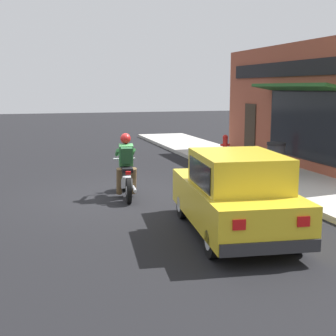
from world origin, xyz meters
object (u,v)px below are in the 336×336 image
(fire_hydrant, at_px, (225,147))
(trash_bin, at_px, (276,159))
(car_hatchback, at_px, (235,195))
(motorcycle_with_rider, at_px, (126,171))

(fire_hydrant, bearing_deg, trash_bin, -88.07)
(car_hatchback, xyz_separation_m, trash_bin, (3.43, 4.54, -0.13))
(motorcycle_with_rider, bearing_deg, car_hatchback, -69.59)
(trash_bin, relative_size, fire_hydrant, 1.11)
(motorcycle_with_rider, relative_size, car_hatchback, 0.51)
(car_hatchback, xyz_separation_m, fire_hydrant, (3.31, 8.04, -0.19))
(motorcycle_with_rider, height_order, car_hatchback, motorcycle_with_rider)
(motorcycle_with_rider, bearing_deg, trash_bin, 11.48)
(car_hatchback, distance_m, trash_bin, 5.70)
(motorcycle_with_rider, bearing_deg, fire_hydrant, 43.88)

